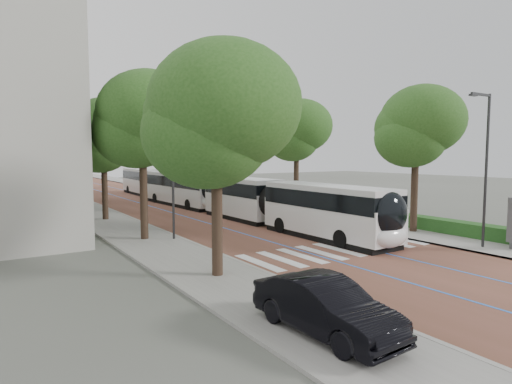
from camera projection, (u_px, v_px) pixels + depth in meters
ground at (349, 254)px, 21.49m from camera, size 160.00×160.00×0.00m
road at (122, 194)px, 54.85m from camera, size 11.00×140.00×0.02m
sidewalk_left at (59, 196)px, 50.76m from camera, size 4.00×140.00×0.12m
sidewalk_right at (177, 191)px, 58.93m from camera, size 4.00×140.00×0.12m
kerb_left at (76, 195)px, 51.79m from camera, size 0.20×140.00×0.14m
kerb_right at (164, 191)px, 57.89m from camera, size 0.20×140.00×0.14m
zebra_crossing at (338, 250)px, 22.43m from camera, size 10.55×3.60×0.01m
lane_line_left at (110, 194)px, 53.97m from camera, size 0.12×126.00×0.01m
lane_line_right at (135, 193)px, 55.72m from camera, size 0.12×126.00×0.01m
hedge at (455, 227)px, 26.40m from camera, size 1.20×14.00×0.80m
streetlight_near at (485, 158)px, 22.17m from camera, size 1.82×0.20×8.00m
streetlight_far at (238, 156)px, 43.02m from camera, size 1.82×0.20×8.00m
lamp_post_left at (173, 170)px, 24.48m from camera, size 0.14×0.14×8.00m
trees_left at (84, 137)px, 37.49m from camera, size 6.21×60.95×9.41m
trees_right at (248, 139)px, 43.35m from camera, size 5.62×47.17×9.17m
lead_bus at (288, 205)px, 28.43m from camera, size 2.77×18.43×3.20m
bus_queued_0 at (184, 189)px, 41.59m from camera, size 3.17×12.51×3.20m
bus_queued_1 at (147, 182)px, 52.33m from camera, size 2.77×12.44×3.20m
parked_car at (325, 306)px, 11.61m from camera, size 1.80×4.68×1.52m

